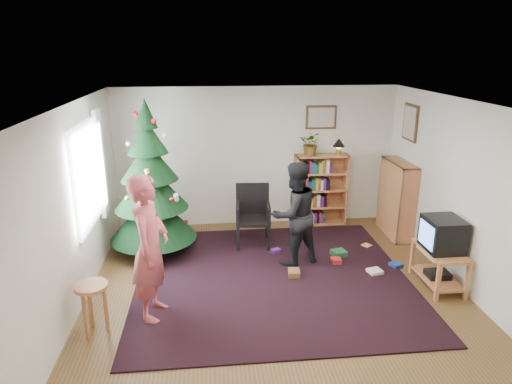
{
  "coord_description": "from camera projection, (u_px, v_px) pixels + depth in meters",
  "views": [
    {
      "loc": [
        -0.83,
        -5.44,
        3.15
      ],
      "look_at": [
        -0.17,
        0.92,
        1.1
      ],
      "focal_mm": 32.0,
      "sensor_mm": 36.0,
      "label": 1
    }
  ],
  "objects": [
    {
      "name": "tv_stand",
      "position": [
        439.0,
        265.0,
        6.19
      ],
      "size": [
        0.46,
        0.82,
        0.55
      ],
      "color": "#B56840",
      "rests_on": "floor"
    },
    {
      "name": "curtain",
      "position": [
        101.0,
        163.0,
        6.73
      ],
      "size": [
        0.06,
        0.35,
        1.6
      ],
      "primitive_type": "cube",
      "color": "white",
      "rests_on": "wall_left"
    },
    {
      "name": "wall_right",
      "position": [
        463.0,
        196.0,
        6.06
      ],
      "size": [
        0.02,
        5.0,
        2.5
      ],
      "primitive_type": "cube",
      "color": "silver",
      "rests_on": "floor"
    },
    {
      "name": "crt_tv",
      "position": [
        443.0,
        234.0,
        6.05
      ],
      "size": [
        0.47,
        0.5,
        0.44
      ],
      "color": "black",
      "rests_on": "tv_stand"
    },
    {
      "name": "person_by_chair",
      "position": [
        294.0,
        214.0,
        6.71
      ],
      "size": [
        0.94,
        0.85,
        1.58
      ],
      "primitive_type": "imported",
      "rotation": [
        0.0,
        0.0,
        3.54
      ],
      "color": "black",
      "rests_on": "rug"
    },
    {
      "name": "bookshelf_back",
      "position": [
        320.0,
        189.0,
        8.32
      ],
      "size": [
        0.95,
        0.3,
        1.3
      ],
      "color": "#B56840",
      "rests_on": "floor"
    },
    {
      "name": "bookshelf_right",
      "position": [
        397.0,
        198.0,
        7.82
      ],
      "size": [
        0.3,
        0.95,
        1.3
      ],
      "rotation": [
        0.0,
        0.0,
        1.57
      ],
      "color": "#B56840",
      "rests_on": "floor"
    },
    {
      "name": "potted_plant",
      "position": [
        311.0,
        143.0,
        8.05
      ],
      "size": [
        0.49,
        0.46,
        0.43
      ],
      "primitive_type": "imported",
      "rotation": [
        0.0,
        0.0,
        -0.4
      ],
      "color": "gray",
      "rests_on": "bookshelf_back"
    },
    {
      "name": "wall_front",
      "position": [
        325.0,
        310.0,
        3.45
      ],
      "size": [
        5.0,
        0.02,
        2.5
      ],
      "primitive_type": "cube",
      "color": "silver",
      "rests_on": "floor"
    },
    {
      "name": "floor",
      "position": [
        276.0,
        289.0,
        6.2
      ],
      "size": [
        5.0,
        5.0,
        0.0
      ],
      "primitive_type": "plane",
      "color": "brown",
      "rests_on": "ground"
    },
    {
      "name": "stool",
      "position": [
        92.0,
        296.0,
        5.12
      ],
      "size": [
        0.37,
        0.37,
        0.62
      ],
      "color": "#B56840",
      "rests_on": "floor"
    },
    {
      "name": "rug",
      "position": [
        272.0,
        278.0,
        6.48
      ],
      "size": [
        3.8,
        3.6,
        0.02
      ],
      "primitive_type": "cube",
      "color": "black",
      "rests_on": "floor"
    },
    {
      "name": "ceiling",
      "position": [
        278.0,
        103.0,
        5.43
      ],
      "size": [
        5.0,
        5.0,
        0.0
      ],
      "primitive_type": "plane",
      "rotation": [
        3.14,
        0.0,
        0.0
      ],
      "color": "white",
      "rests_on": "wall_back"
    },
    {
      "name": "table_lamp",
      "position": [
        339.0,
        144.0,
        8.1
      ],
      "size": [
        0.22,
        0.22,
        0.29
      ],
      "color": "#A57F33",
      "rests_on": "bookshelf_back"
    },
    {
      "name": "armchair",
      "position": [
        252.0,
        212.0,
        7.5
      ],
      "size": [
        0.58,
        0.58,
        1.0
      ],
      "rotation": [
        0.0,
        0.0,
        -0.07
      ],
      "color": "black",
      "rests_on": "rug"
    },
    {
      "name": "wall_back",
      "position": [
        256.0,
        157.0,
        8.18
      ],
      "size": [
        5.0,
        0.02,
        2.5
      ],
      "primitive_type": "cube",
      "color": "silver",
      "rests_on": "floor"
    },
    {
      "name": "picture_right",
      "position": [
        410.0,
        123.0,
        7.5
      ],
      "size": [
        0.03,
        0.5,
        0.6
      ],
      "color": "#4C3319",
      "rests_on": "wall_right"
    },
    {
      "name": "picture_back",
      "position": [
        321.0,
        117.0,
        8.06
      ],
      "size": [
        0.55,
        0.03,
        0.42
      ],
      "color": "#4C3319",
      "rests_on": "wall_back"
    },
    {
      "name": "christmas_tree",
      "position": [
        151.0,
        192.0,
        6.99
      ],
      "size": [
        1.34,
        1.34,
        2.44
      ],
      "rotation": [
        0.0,
        0.0,
        0.41
      ],
      "color": "#3F2816",
      "rests_on": "rug"
    },
    {
      "name": "floor_clutter",
      "position": [
        340.0,
        260.0,
        6.96
      ],
      "size": [
        1.92,
        1.13,
        0.08
      ],
      "color": "#A51E19",
      "rests_on": "rug"
    },
    {
      "name": "wall_left",
      "position": [
        75.0,
        209.0,
        5.57
      ],
      "size": [
        0.02,
        5.0,
        2.5
      ],
      "primitive_type": "cube",
      "color": "silver",
      "rests_on": "floor"
    },
    {
      "name": "window_pane",
      "position": [
        87.0,
        176.0,
        6.06
      ],
      "size": [
        0.04,
        1.2,
        1.4
      ],
      "primitive_type": "cube",
      "color": "silver",
      "rests_on": "wall_left"
    },
    {
      "name": "person_standing",
      "position": [
        150.0,
        248.0,
        5.34
      ],
      "size": [
        0.53,
        0.72,
        1.79
      ],
      "primitive_type": "imported",
      "rotation": [
        0.0,
        0.0,
        1.4
      ],
      "color": "#B3474C",
      "rests_on": "rug"
    }
  ]
}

